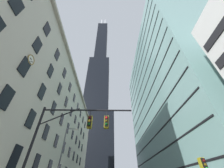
{
  "coord_description": "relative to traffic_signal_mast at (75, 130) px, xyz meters",
  "views": [
    {
      "loc": [
        -0.97,
        -7.64,
        1.51
      ],
      "look_at": [
        -0.61,
        14.56,
        19.15
      ],
      "focal_mm": 20.77,
      "sensor_mm": 36.0,
      "label": 1
    }
  ],
  "objects": [
    {
      "name": "street_lamppost",
      "position": [
        -3.77,
        9.98,
        0.1
      ],
      "size": [
        1.97,
        0.32,
        8.73
      ],
      "color": "#47474C",
      "rests_on": "sidewalk_left"
    },
    {
      "name": "station_building",
      "position": [
        -13.75,
        20.91,
        8.12
      ],
      "size": [
        13.79,
        59.91,
        26.54
      ],
      "color": "beige",
      "rests_on": "ground"
    },
    {
      "name": "traffic_light_near_right",
      "position": [
        10.44,
        1.43,
        -2.41
      ],
      "size": [
        0.4,
        0.63,
        3.25
      ],
      "color": "black",
      "rests_on": "sidewalk_right"
    },
    {
      "name": "glass_office_midrise",
      "position": [
        24.07,
        28.27,
        20.95
      ],
      "size": [
        18.63,
        51.5,
        52.16
      ],
      "color": "gray",
      "rests_on": "ground"
    },
    {
      "name": "traffic_signal_mast",
      "position": [
        0.0,
        0.0,
        0.0
      ],
      "size": [
        8.03,
        0.63,
        7.01
      ],
      "color": "black",
      "rests_on": "sidewalk_left"
    },
    {
      "name": "dark_skyscraper",
      "position": [
        -9.0,
        88.18,
        57.66
      ],
      "size": [
        29.14,
        29.14,
        211.81
      ],
      "color": "black",
      "rests_on": "ground"
    }
  ]
}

